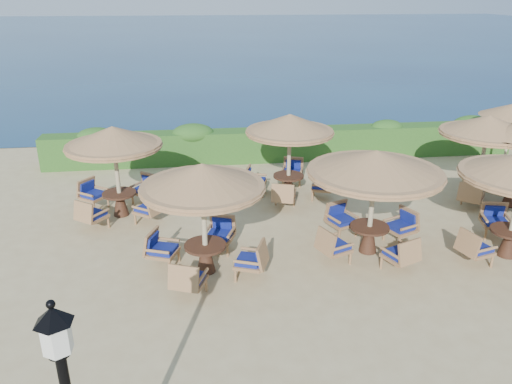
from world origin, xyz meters
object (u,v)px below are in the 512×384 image
(cafe_set_1, at_px, (374,180))
(cafe_set_5, at_px, (487,136))
(cafe_set_0, at_px, (203,200))
(cafe_set_4, at_px, (289,142))
(cafe_set_3, at_px, (115,157))

(cafe_set_1, xyz_separation_m, cafe_set_5, (4.55, 2.97, 0.09))
(cafe_set_0, distance_m, cafe_set_4, 5.10)
(cafe_set_3, bearing_deg, cafe_set_1, -25.05)
(cafe_set_0, relative_size, cafe_set_5, 1.02)
(cafe_set_1, distance_m, cafe_set_5, 5.43)
(cafe_set_4, distance_m, cafe_set_5, 5.93)
(cafe_set_1, xyz_separation_m, cafe_set_3, (-6.40, 2.99, -0.13))
(cafe_set_5, bearing_deg, cafe_set_3, 179.87)
(cafe_set_0, xyz_separation_m, cafe_set_5, (8.59, 3.44, 0.20))
(cafe_set_4, height_order, cafe_set_5, same)
(cafe_set_4, bearing_deg, cafe_set_0, -122.37)
(cafe_set_3, bearing_deg, cafe_set_5, -0.13)
(cafe_set_3, relative_size, cafe_set_4, 0.93)
(cafe_set_4, bearing_deg, cafe_set_5, -8.42)
(cafe_set_1, xyz_separation_m, cafe_set_4, (-1.32, 3.84, -0.13))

